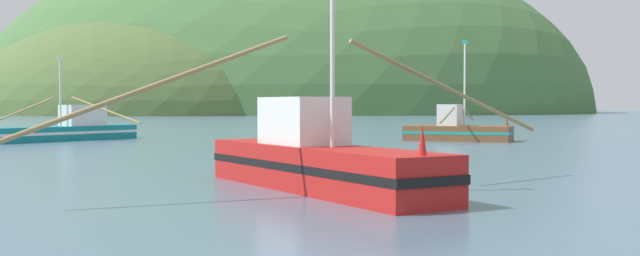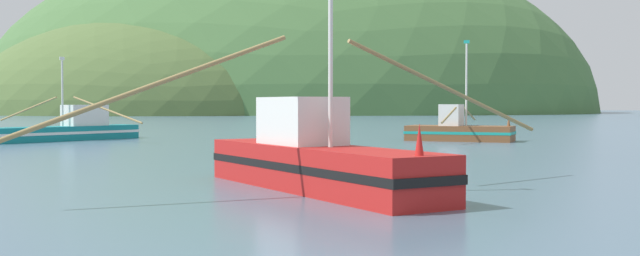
% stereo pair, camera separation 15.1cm
% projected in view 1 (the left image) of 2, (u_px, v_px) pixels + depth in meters
% --- Properties ---
extents(hill_mid_right, '(106.18, 84.94, 44.33)m').
position_uv_depth(hill_mid_right, '(298.00, 111.00, 253.15)').
color(hill_mid_right, '#386633').
rests_on(hill_mid_right, ground).
extents(hill_mid_left, '(174.47, 139.57, 95.86)m').
position_uv_depth(hill_mid_left, '(279.00, 112.00, 217.49)').
color(hill_mid_left, '#47703D').
rests_on(hill_mid_left, ground).
extents(hill_far_right, '(88.45, 70.76, 45.30)m').
position_uv_depth(hill_far_right, '(148.00, 114.00, 178.25)').
color(hill_far_right, '#516B38').
rests_on(hill_far_right, ground).
extents(fishing_boat_red, '(12.31, 10.29, 5.91)m').
position_uv_depth(fishing_boat_red, '(316.00, 159.00, 20.16)').
color(fishing_boat_red, red).
rests_on(fishing_boat_red, ground).
extents(fishing_boat_brown, '(6.99, 10.08, 6.30)m').
position_uv_depth(fishing_boat_brown, '(457.00, 130.00, 47.13)').
color(fishing_boat_brown, brown).
rests_on(fishing_boat_brown, ground).
extents(fishing_boat_teal, '(13.02, 10.21, 5.29)m').
position_uv_depth(fishing_boat_teal, '(67.00, 129.00, 47.64)').
color(fishing_boat_teal, '#147F84').
rests_on(fishing_boat_teal, ground).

